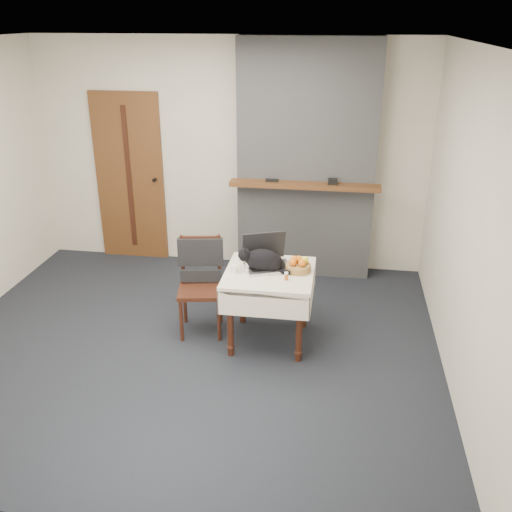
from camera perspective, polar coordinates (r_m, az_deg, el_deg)
The scene contains 12 objects.
ground at distance 5.31m, azimuth -6.73°, elevation -8.94°, with size 4.50×4.50×0.00m, color black.
room_shell at distance 5.06m, azimuth -6.29°, elevation 11.14°, with size 4.52×4.01×2.61m.
door at distance 7.00m, azimuth -12.49°, elevation 7.66°, with size 0.82×0.10×2.00m.
chimney at distance 6.36m, azimuth 5.08°, elevation 9.34°, with size 1.62×0.48×2.60m.
side_table at distance 5.08m, azimuth 1.33°, elevation -2.72°, with size 0.78×0.78×0.70m.
laptop at distance 5.12m, azimuth 1.03°, elevation -0.24°, with size 0.49×0.46×0.30m.
cat at distance 5.01m, azimuth 0.72°, elevation -0.44°, with size 0.48×0.22×0.23m.
cream_jar at distance 5.01m, azimuth -2.21°, elevation -1.31°, with size 0.06×0.06×0.07m, color white.
pill_bottle at distance 4.87m, azimuth 3.04°, elevation -2.01°, with size 0.03×0.03×0.07m.
fruit_basket at distance 5.04m, azimuth 4.25°, elevation -0.97°, with size 0.23×0.23×0.13m.
desk_clutter at distance 5.06m, azimuth 3.75°, elevation -1.43°, with size 0.13×0.01×0.01m, color black.
chair at distance 5.34m, azimuth -5.56°, elevation -1.53°, with size 0.47×0.47×0.91m.
Camera 1 is at (1.28, -4.32, 2.80)m, focal length 40.00 mm.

